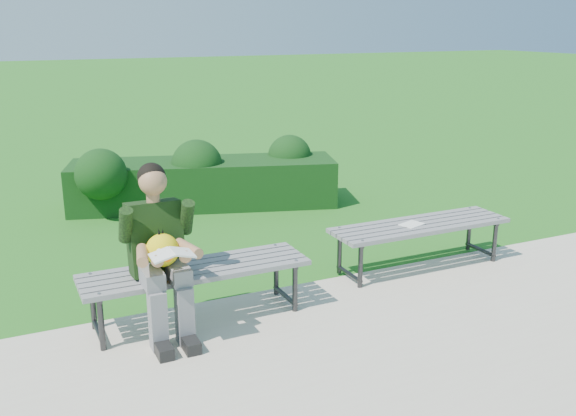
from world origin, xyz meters
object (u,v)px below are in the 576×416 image
at_px(hedge, 201,178).
at_px(seated_boy, 160,247).
at_px(bench_left, 196,274).
at_px(paper_sheet, 412,224).
at_px(bench_right, 420,229).

height_order(hedge, seated_boy, seated_boy).
bearing_deg(seated_boy, bench_left, 17.69).
bearing_deg(paper_sheet, hedge, 110.32).
distance_m(seated_boy, paper_sheet, 2.54).
relative_size(seated_boy, paper_sheet, 5.08).
relative_size(hedge, bench_right, 1.95).
xyz_separation_m(bench_left, paper_sheet, (2.21, 0.20, 0.06)).
bearing_deg(bench_right, bench_left, -175.14).
bearing_deg(seated_boy, paper_sheet, 6.64).
xyz_separation_m(seated_boy, paper_sheet, (2.51, 0.29, -0.24)).
xyz_separation_m(hedge, bench_right, (1.23, -3.05, 0.04)).
bearing_deg(bench_left, hedge, 71.59).
bearing_deg(bench_right, hedge, 111.95).
distance_m(bench_left, bench_right, 2.32).
distance_m(bench_right, paper_sheet, 0.12).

